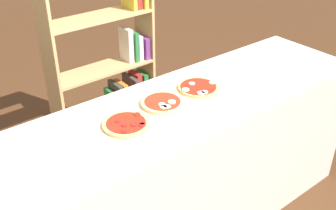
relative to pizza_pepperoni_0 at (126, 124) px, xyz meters
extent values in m
cube|color=beige|center=(0.27, 0.01, -0.47)|extent=(2.60, 0.66, 0.93)
cube|color=beige|center=(0.27, 0.01, -0.01)|extent=(2.32, 0.46, 0.00)
cylinder|color=#DBB26B|center=(0.00, 0.00, 0.00)|extent=(0.23, 0.23, 0.02)
cylinder|color=#AD2314|center=(0.00, 0.00, 0.01)|extent=(0.19, 0.19, 0.00)
cylinder|color=maroon|center=(0.05, -0.07, 0.01)|extent=(0.03, 0.03, 0.00)
cylinder|color=maroon|center=(0.02, -0.04, 0.01)|extent=(0.03, 0.03, 0.00)
cylinder|color=maroon|center=(-0.03, 0.03, 0.01)|extent=(0.03, 0.03, 0.00)
cylinder|color=maroon|center=(0.06, -0.06, 0.01)|extent=(0.03, 0.03, 0.00)
cylinder|color=maroon|center=(-0.02, -0.02, 0.01)|extent=(0.03, 0.03, 0.00)
cylinder|color=maroon|center=(0.08, 0.03, 0.01)|extent=(0.03, 0.03, 0.00)
cylinder|color=maroon|center=(-0.05, -0.06, 0.01)|extent=(0.03, 0.03, 0.00)
cylinder|color=#E5C17F|center=(0.27, 0.05, 0.00)|extent=(0.23, 0.23, 0.02)
cylinder|color=red|center=(0.27, 0.05, 0.01)|extent=(0.19, 0.19, 0.00)
cylinder|color=#EFE5CC|center=(0.30, 0.01, 0.01)|extent=(0.04, 0.04, 0.00)
cylinder|color=#EFE5CC|center=(0.23, 0.00, 0.01)|extent=(0.04, 0.04, 0.00)
cylinder|color=#EFE5CC|center=(0.25, -0.01, 0.01)|extent=(0.04, 0.04, 0.00)
cylinder|color=#EFE5CC|center=(0.24, 0.02, 0.01)|extent=(0.04, 0.04, 0.00)
cylinder|color=#DBB26B|center=(0.53, 0.06, 0.00)|extent=(0.23, 0.23, 0.02)
cylinder|color=#AD2314|center=(0.53, 0.06, 0.01)|extent=(0.21, 0.21, 0.00)
cylinder|color=#EFE5CC|center=(0.51, -0.01, 0.01)|extent=(0.04, 0.04, 0.00)
cylinder|color=#EFE5CC|center=(0.49, -0.01, 0.01)|extent=(0.04, 0.04, 0.00)
cylinder|color=#EFE5CC|center=(0.52, 0.11, 0.01)|extent=(0.03, 0.03, 0.00)
cylinder|color=#EFE5CC|center=(0.62, 0.04, 0.01)|extent=(0.03, 0.03, 0.00)
cylinder|color=#EFE5CC|center=(0.44, 0.07, 0.01)|extent=(0.04, 0.04, 0.00)
cube|color=tan|center=(0.77, 0.92, -0.16)|extent=(0.02, 0.23, 1.55)
cube|color=tan|center=(0.01, 0.91, -0.16)|extent=(0.02, 0.23, 1.55)
cube|color=tan|center=(0.39, 0.92, -0.93)|extent=(0.74, 0.24, 0.02)
cube|color=#234799|center=(0.73, 0.92, -0.83)|extent=(0.03, 0.17, 0.17)
cube|color=#B22823|center=(0.68, 0.92, -0.79)|extent=(0.04, 0.16, 0.25)
cube|color=#47423D|center=(0.63, 0.92, -0.80)|extent=(0.04, 0.13, 0.25)
cube|color=tan|center=(0.39, 0.92, -0.54)|extent=(0.74, 0.24, 0.02)
cube|color=#2D753D|center=(0.72, 0.92, -0.41)|extent=(0.05, 0.14, 0.25)
cube|color=#B22823|center=(0.66, 0.92, -0.41)|extent=(0.04, 0.13, 0.26)
cube|color=#47423D|center=(0.62, 0.92, -0.41)|extent=(0.03, 0.19, 0.24)
cube|color=#B22823|center=(0.57, 0.92, -0.46)|extent=(0.04, 0.19, 0.16)
cube|color=orange|center=(0.53, 0.92, -0.42)|extent=(0.04, 0.16, 0.22)
cube|color=#47423D|center=(0.48, 0.92, -0.42)|extent=(0.04, 0.17, 0.23)
cube|color=#2D753D|center=(0.44, 0.92, -0.45)|extent=(0.03, 0.17, 0.17)
cube|color=tan|center=(0.39, 0.92, -0.16)|extent=(0.74, 0.24, 0.02)
cube|color=#753384|center=(0.73, 0.92, -0.07)|extent=(0.04, 0.20, 0.16)
cube|color=silver|center=(0.68, 0.92, -0.06)|extent=(0.04, 0.16, 0.19)
cube|color=#2D753D|center=(0.64, 0.92, -0.04)|extent=(0.03, 0.17, 0.22)
cube|color=silver|center=(0.60, 0.92, -0.03)|extent=(0.04, 0.13, 0.25)
cube|color=tan|center=(0.39, 0.92, 0.22)|extent=(0.74, 0.24, 0.02)
camera|label=1|loc=(-0.86, -1.42, 1.09)|focal=43.06mm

